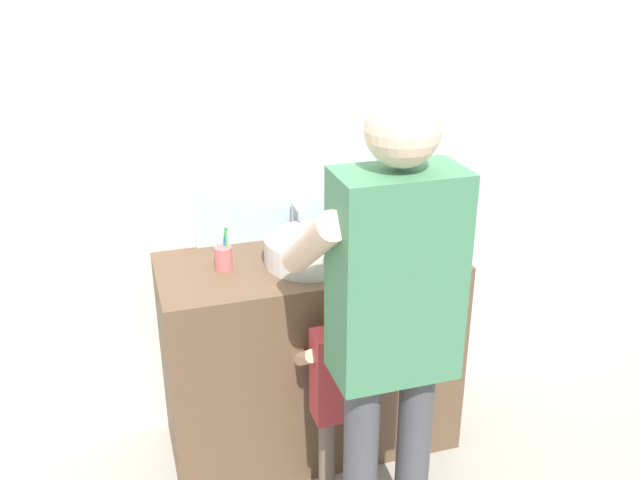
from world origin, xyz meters
The scene contains 8 objects.
back_wall centered at (0.00, 0.62, 1.35)m, with size 4.40×0.10×2.70m.
vanity_cabinet centered at (0.00, 0.30, 0.45)m, with size 1.24×0.54×0.90m, color brown.
sink_basin centered at (0.00, 0.28, 0.95)m, with size 0.38×0.38×0.11m.
faucet centered at (0.00, 0.51, 0.98)m, with size 0.18×0.14×0.18m.
toothbrush_cup centered at (-0.35, 0.32, 0.95)m, with size 0.07×0.07×0.21m.
soap_bottle centered at (0.29, 0.34, 0.96)m, with size 0.06×0.06×0.17m.
child_toddler centered at (0.00, -0.10, 0.55)m, with size 0.28×0.28×0.92m.
adult_parent centered at (0.08, -0.39, 1.03)m, with size 0.53×0.56×1.72m.
Camera 1 is at (-0.73, -2.20, 2.11)m, focal length 39.29 mm.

